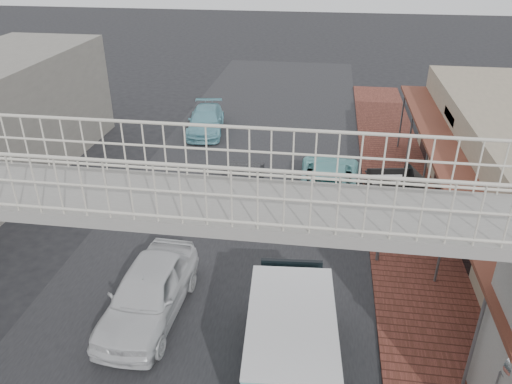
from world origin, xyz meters
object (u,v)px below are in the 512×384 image
(white_hatchback, at_px, (148,292))
(dark_sedan, at_px, (240,188))
(angkot_curb, at_px, (329,179))
(angkot_van, at_px, (291,335))
(angkot_far, at_px, (206,121))
(motorcycle_near, at_px, (376,205))
(motorcycle_far, at_px, (373,184))
(arrow_sign, at_px, (415,185))

(white_hatchback, height_order, dark_sedan, white_hatchback)
(angkot_curb, bearing_deg, angkot_van, 87.19)
(dark_sedan, height_order, angkot_far, dark_sedan)
(white_hatchback, xyz_separation_m, motorcycle_near, (6.67, 6.39, -0.21))
(angkot_far, relative_size, motorcycle_near, 2.45)
(angkot_van, xyz_separation_m, motorcycle_near, (2.55, 8.13, -0.81))
(angkot_curb, bearing_deg, motorcycle_far, 179.09)
(angkot_van, relative_size, motorcycle_near, 2.55)
(dark_sedan, height_order, motorcycle_far, dark_sedan)
(white_hatchback, relative_size, motorcycle_far, 2.48)
(white_hatchback, xyz_separation_m, motorcycle_far, (6.67, 8.02, -0.13))
(dark_sedan, bearing_deg, white_hatchback, -99.62)
(angkot_curb, height_order, angkot_far, angkot_curb)
(motorcycle_near, height_order, motorcycle_far, motorcycle_far)
(angkot_far, bearing_deg, white_hatchback, -90.70)
(motorcycle_near, bearing_deg, white_hatchback, 141.97)
(arrow_sign, bearing_deg, dark_sedan, 141.51)
(motorcycle_near, xyz_separation_m, arrow_sign, (0.74, -2.78, 2.31))
(angkot_van, bearing_deg, motorcycle_near, 68.10)
(dark_sedan, bearing_deg, motorcycle_far, 12.89)
(dark_sedan, relative_size, angkot_van, 0.86)
(angkot_curb, distance_m, angkot_van, 9.88)
(angkot_far, relative_size, motorcycle_far, 2.38)
(angkot_van, bearing_deg, motorcycle_far, 70.88)
(white_hatchback, distance_m, angkot_far, 14.68)
(angkot_far, distance_m, motorcycle_far, 10.73)
(dark_sedan, distance_m, arrow_sign, 7.25)
(dark_sedan, xyz_separation_m, angkot_far, (-3.21, 7.61, -0.01))
(white_hatchback, height_order, angkot_far, white_hatchback)
(dark_sedan, distance_m, angkot_far, 8.26)
(white_hatchback, height_order, motorcycle_far, white_hatchback)
(dark_sedan, distance_m, motorcycle_far, 5.41)
(angkot_far, height_order, motorcycle_near, angkot_far)
(dark_sedan, bearing_deg, angkot_curb, 19.62)
(motorcycle_far, distance_m, arrow_sign, 4.99)
(motorcycle_far, bearing_deg, dark_sedan, 111.28)
(angkot_far, height_order, angkot_van, angkot_van)
(motorcycle_near, relative_size, motorcycle_far, 0.97)
(dark_sedan, relative_size, angkot_far, 0.90)
(motorcycle_far, bearing_deg, arrow_sign, -160.54)
(dark_sedan, distance_m, angkot_van, 9.14)
(white_hatchback, relative_size, arrow_sign, 1.33)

